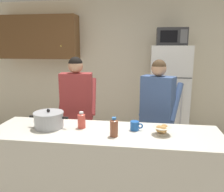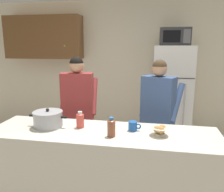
{
  "view_description": "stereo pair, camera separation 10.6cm",
  "coord_description": "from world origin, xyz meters",
  "px_view_note": "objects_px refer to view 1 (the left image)",
  "views": [
    {
      "loc": [
        0.39,
        -2.19,
        1.77
      ],
      "look_at": [
        0.0,
        0.55,
        1.17
      ],
      "focal_mm": 37.21,
      "sensor_mm": 36.0,
      "label": 1
    },
    {
      "loc": [
        0.5,
        -2.17,
        1.77
      ],
      "look_at": [
        0.0,
        0.55,
        1.17
      ],
      "focal_mm": 37.21,
      "sensor_mm": 36.0,
      "label": 2
    }
  ],
  "objects_px": {
    "microwave": "(172,37)",
    "coffee_mug": "(135,126)",
    "cooking_pot": "(49,120)",
    "person_near_pot": "(77,103)",
    "bottle_near_edge": "(114,127)",
    "refrigerator": "(168,98)",
    "person_by_sink": "(157,107)",
    "bottle_mid_counter": "(82,120)",
    "bread_bowl": "(162,130)"
  },
  "relations": [
    {
      "from": "refrigerator",
      "to": "bottle_mid_counter",
      "type": "bearing_deg",
      "value": -120.8
    },
    {
      "from": "microwave",
      "to": "coffee_mug",
      "type": "xyz_separation_m",
      "value": [
        -0.5,
        -1.74,
        -0.95
      ]
    },
    {
      "from": "person_near_pot",
      "to": "coffee_mug",
      "type": "distance_m",
      "value": 1.03
    },
    {
      "from": "microwave",
      "to": "person_near_pot",
      "type": "height_order",
      "value": "microwave"
    },
    {
      "from": "microwave",
      "to": "person_by_sink",
      "type": "height_order",
      "value": "microwave"
    },
    {
      "from": "refrigerator",
      "to": "bottle_near_edge",
      "type": "height_order",
      "value": "refrigerator"
    },
    {
      "from": "bottle_near_edge",
      "to": "refrigerator",
      "type": "bearing_deg",
      "value": 70.62
    },
    {
      "from": "microwave",
      "to": "person_by_sink",
      "type": "bearing_deg",
      "value": -102.6
    },
    {
      "from": "refrigerator",
      "to": "microwave",
      "type": "distance_m",
      "value": 1.03
    },
    {
      "from": "microwave",
      "to": "coffee_mug",
      "type": "distance_m",
      "value": 2.05
    },
    {
      "from": "coffee_mug",
      "to": "bread_bowl",
      "type": "relative_size",
      "value": 0.71
    },
    {
      "from": "bread_bowl",
      "to": "bottle_mid_counter",
      "type": "xyz_separation_m",
      "value": [
        -0.83,
        0.08,
        0.03
      ]
    },
    {
      "from": "refrigerator",
      "to": "cooking_pot",
      "type": "bearing_deg",
      "value": -127.78
    },
    {
      "from": "cooking_pot",
      "to": "coffee_mug",
      "type": "relative_size",
      "value": 3.24
    },
    {
      "from": "person_near_pot",
      "to": "bottle_near_edge",
      "type": "bearing_deg",
      "value": -53.6
    },
    {
      "from": "refrigerator",
      "to": "coffee_mug",
      "type": "height_order",
      "value": "refrigerator"
    },
    {
      "from": "refrigerator",
      "to": "person_by_sink",
      "type": "height_order",
      "value": "refrigerator"
    },
    {
      "from": "microwave",
      "to": "bread_bowl",
      "type": "distance_m",
      "value": 2.07
    },
    {
      "from": "person_by_sink",
      "to": "coffee_mug",
      "type": "xyz_separation_m",
      "value": [
        -0.26,
        -0.67,
        -0.03
      ]
    },
    {
      "from": "person_near_pot",
      "to": "person_by_sink",
      "type": "bearing_deg",
      "value": 1.82
    },
    {
      "from": "refrigerator",
      "to": "microwave",
      "type": "xyz_separation_m",
      "value": [
        0.0,
        -0.02,
        1.03
      ]
    },
    {
      "from": "refrigerator",
      "to": "bread_bowl",
      "type": "relative_size",
      "value": 9.57
    },
    {
      "from": "microwave",
      "to": "bottle_near_edge",
      "type": "bearing_deg",
      "value": -109.58
    },
    {
      "from": "person_by_sink",
      "to": "refrigerator",
      "type": "bearing_deg",
      "value": 77.65
    },
    {
      "from": "refrigerator",
      "to": "person_near_pot",
      "type": "distance_m",
      "value": 1.73
    },
    {
      "from": "person_near_pot",
      "to": "bread_bowl",
      "type": "bearing_deg",
      "value": -34.05
    },
    {
      "from": "microwave",
      "to": "person_by_sink",
      "type": "relative_size",
      "value": 0.3
    },
    {
      "from": "coffee_mug",
      "to": "bottle_near_edge",
      "type": "height_order",
      "value": "bottle_near_edge"
    },
    {
      "from": "cooking_pot",
      "to": "coffee_mug",
      "type": "bearing_deg",
      "value": 2.9
    },
    {
      "from": "cooking_pot",
      "to": "coffee_mug",
      "type": "height_order",
      "value": "cooking_pot"
    },
    {
      "from": "cooking_pot",
      "to": "bottle_mid_counter",
      "type": "distance_m",
      "value": 0.35
    },
    {
      "from": "person_by_sink",
      "to": "bottle_mid_counter",
      "type": "xyz_separation_m",
      "value": [
        -0.82,
        -0.68,
        0.01
      ]
    },
    {
      "from": "bread_bowl",
      "to": "microwave",
      "type": "bearing_deg",
      "value": 82.81
    },
    {
      "from": "bread_bowl",
      "to": "refrigerator",
      "type": "bearing_deg",
      "value": 82.9
    },
    {
      "from": "refrigerator",
      "to": "microwave",
      "type": "relative_size",
      "value": 3.69
    },
    {
      "from": "cooking_pot",
      "to": "bottle_mid_counter",
      "type": "relative_size",
      "value": 2.42
    },
    {
      "from": "person_by_sink",
      "to": "cooking_pot",
      "type": "xyz_separation_m",
      "value": [
        -1.17,
        -0.72,
        0.01
      ]
    },
    {
      "from": "cooking_pot",
      "to": "bottle_near_edge",
      "type": "distance_m",
      "value": 0.73
    },
    {
      "from": "person_by_sink",
      "to": "bottle_near_edge",
      "type": "relative_size",
      "value": 8.49
    },
    {
      "from": "coffee_mug",
      "to": "person_near_pot",
      "type": "bearing_deg",
      "value": 141.57
    },
    {
      "from": "microwave",
      "to": "cooking_pot",
      "type": "xyz_separation_m",
      "value": [
        -1.41,
        -1.79,
        -0.91
      ]
    },
    {
      "from": "refrigerator",
      "to": "person_by_sink",
      "type": "xyz_separation_m",
      "value": [
        -0.24,
        -1.1,
        0.11
      ]
    },
    {
      "from": "person_near_pot",
      "to": "coffee_mug",
      "type": "xyz_separation_m",
      "value": [
        0.8,
        -0.64,
        -0.05
      ]
    },
    {
      "from": "bottle_near_edge",
      "to": "bottle_mid_counter",
      "type": "bearing_deg",
      "value": 153.62
    },
    {
      "from": "person_near_pot",
      "to": "bottle_mid_counter",
      "type": "bearing_deg",
      "value": -69.47
    },
    {
      "from": "bread_bowl",
      "to": "coffee_mug",
      "type": "bearing_deg",
      "value": 162.07
    },
    {
      "from": "person_by_sink",
      "to": "cooking_pot",
      "type": "height_order",
      "value": "person_by_sink"
    },
    {
      "from": "bread_bowl",
      "to": "bottle_near_edge",
      "type": "height_order",
      "value": "bottle_near_edge"
    },
    {
      "from": "microwave",
      "to": "bottle_mid_counter",
      "type": "distance_m",
      "value": 2.24
    },
    {
      "from": "person_near_pot",
      "to": "cooking_pot",
      "type": "distance_m",
      "value": 0.69
    }
  ]
}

